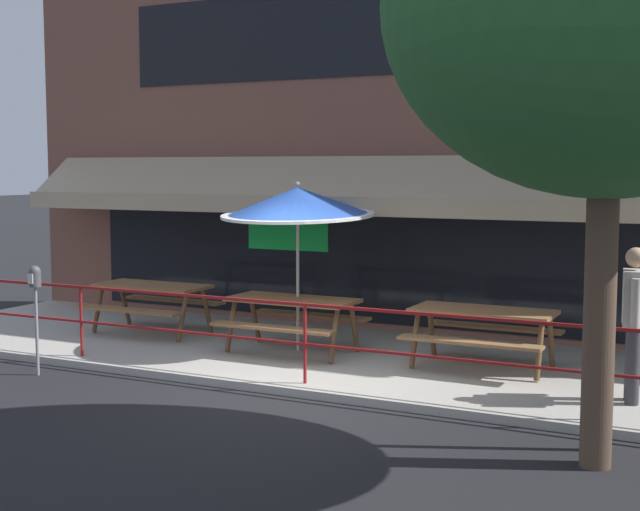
# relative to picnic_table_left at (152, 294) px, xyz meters

# --- Properties ---
(ground_plane) EXTENTS (120.00, 120.00, 0.00)m
(ground_plane) POSITION_rel_picnic_table_left_xyz_m (3.63, -2.10, -0.71)
(ground_plane) COLOR black
(patio_deck) EXTENTS (15.00, 4.00, 0.10)m
(patio_deck) POSITION_rel_picnic_table_left_xyz_m (3.63, -0.10, -0.66)
(patio_deck) COLOR #ADA89E
(patio_deck) RESTS_ON ground
(restaurant_building) EXTENTS (15.00, 1.60, 6.86)m
(restaurant_building) POSITION_rel_picnic_table_left_xyz_m (3.63, 2.12, 2.70)
(restaurant_building) COLOR brown
(restaurant_building) RESTS_ON ground
(patio_railing) EXTENTS (13.84, 0.04, 0.97)m
(patio_railing) POSITION_rel_picnic_table_left_xyz_m (3.63, -1.80, 0.09)
(patio_railing) COLOR maroon
(patio_railing) RESTS_ON patio_deck
(picnic_table_left) EXTENTS (1.80, 1.42, 0.76)m
(picnic_table_left) POSITION_rel_picnic_table_left_xyz_m (0.00, 0.00, 0.00)
(picnic_table_left) COLOR brown
(picnic_table_left) RESTS_ON patio_deck
(picnic_table_centre) EXTENTS (1.80, 1.42, 0.76)m
(picnic_table_centre) POSITION_rel_picnic_table_left_xyz_m (2.64, -0.30, 0.00)
(picnic_table_centre) COLOR brown
(picnic_table_centre) RESTS_ON patio_deck
(picnic_table_right) EXTENTS (1.80, 1.42, 0.76)m
(picnic_table_right) POSITION_rel_picnic_table_left_xyz_m (5.29, -0.07, 0.00)
(picnic_table_right) COLOR brown
(picnic_table_right) RESTS_ON patio_deck
(patio_umbrella_centre) EXTENTS (2.14, 2.14, 2.38)m
(patio_umbrella_centre) POSITION_rel_picnic_table_left_xyz_m (2.64, -0.14, 1.47)
(patio_umbrella_centre) COLOR #B7B2A8
(patio_umbrella_centre) RESTS_ON patio_deck
(pedestrian_walking) EXTENTS (0.31, 0.61, 1.71)m
(pedestrian_walking) POSITION_rel_picnic_table_left_xyz_m (7.23, -0.95, 0.35)
(pedestrian_walking) COLOR #333338
(pedestrian_walking) RESTS_ON patio_deck
(parking_meter_near) EXTENTS (0.15, 0.16, 1.42)m
(parking_meter_near) POSITION_rel_picnic_table_left_xyz_m (0.16, -2.61, 0.44)
(parking_meter_near) COLOR gray
(parking_meter_near) RESTS_ON ground
(street_sign_pole) EXTENTS (0.28, 0.09, 3.63)m
(street_sign_pole) POSITION_rel_picnic_table_left_xyz_m (7.08, -2.55, 1.16)
(street_sign_pole) COLOR #2D2D33
(street_sign_pole) RESTS_ON ground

